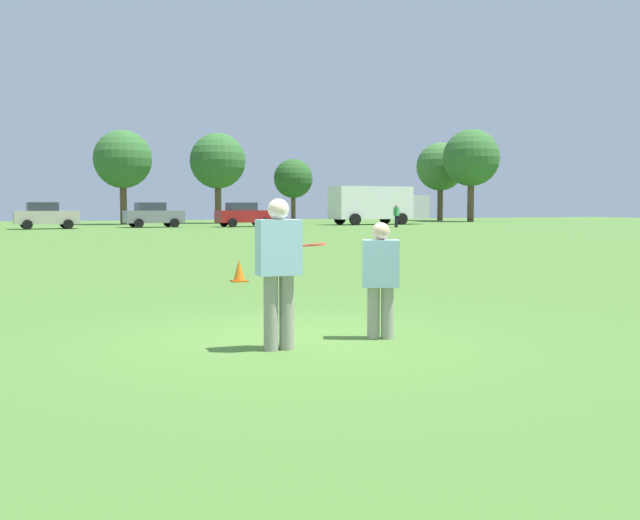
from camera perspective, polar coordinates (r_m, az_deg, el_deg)
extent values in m
plane|color=#47702D|center=(9.12, -2.02, -6.02)|extent=(147.97, 147.97, 0.00)
cylinder|color=gray|center=(8.39, -3.72, -4.01)|extent=(0.16, 0.16, 0.84)
cylinder|color=gray|center=(8.44, -2.53, -3.96)|extent=(0.16, 0.16, 0.84)
cube|color=#9EC6E5|center=(8.35, -3.15, 0.96)|extent=(0.49, 0.30, 0.61)
sphere|color=beige|center=(8.33, -3.16, 3.84)|extent=(0.24, 0.24, 0.24)
cylinder|color=gray|center=(9.17, 5.09, -3.99)|extent=(0.15, 0.15, 0.63)
cylinder|color=gray|center=(9.16, 4.05, -3.99)|extent=(0.15, 0.15, 0.63)
cube|color=#9EC6E5|center=(9.10, 4.59, -0.26)|extent=(0.50, 0.41, 0.57)
sphere|color=#D8AD8C|center=(9.07, 4.61, 2.17)|extent=(0.22, 0.22, 0.22)
cylinder|color=#E54C33|center=(8.48, -0.47, 1.15)|extent=(0.27, 0.27, 0.05)
cube|color=#D8590C|center=(16.06, -6.11, -1.58)|extent=(0.32, 0.32, 0.03)
cone|color=orange|center=(16.04, -6.12, -0.72)|extent=(0.24, 0.24, 0.45)
cube|color=#B7AD99|center=(54.95, -19.93, 3.03)|extent=(4.27, 1.98, 0.90)
cube|color=#2D333D|center=(54.92, -20.21, 3.77)|extent=(2.07, 1.72, 0.64)
cylinder|color=black|center=(56.10, -18.70, 2.62)|extent=(0.67, 0.25, 0.66)
cylinder|color=black|center=(54.12, -18.44, 2.57)|extent=(0.67, 0.25, 0.66)
cylinder|color=black|center=(55.85, -21.35, 2.54)|extent=(0.67, 0.25, 0.66)
cylinder|color=black|center=(53.85, -21.19, 2.50)|extent=(0.67, 0.25, 0.66)
cube|color=slate|center=(56.95, -12.43, 3.21)|extent=(4.27, 1.98, 0.90)
cube|color=#2D333D|center=(56.89, -12.68, 3.93)|extent=(2.07, 1.72, 0.64)
cylinder|color=black|center=(58.24, -11.39, 2.80)|extent=(0.67, 0.25, 0.66)
cylinder|color=black|center=(56.31, -10.89, 2.76)|extent=(0.67, 0.25, 0.66)
cylinder|color=black|center=(57.66, -13.91, 2.75)|extent=(0.67, 0.25, 0.66)
cylinder|color=black|center=(55.70, -13.49, 2.71)|extent=(0.67, 0.25, 0.66)
cube|color=maroon|center=(57.32, -5.70, 3.29)|extent=(4.27, 1.98, 0.90)
cube|color=#2D333D|center=(57.23, -5.94, 4.01)|extent=(2.07, 1.72, 0.64)
cylinder|color=black|center=(58.72, -4.84, 2.88)|extent=(0.67, 0.25, 0.66)
cylinder|color=black|center=(56.86, -4.12, 2.84)|extent=(0.67, 0.25, 0.66)
cylinder|color=black|center=(57.85, -7.25, 2.84)|extent=(0.67, 0.25, 0.66)
cylinder|color=black|center=(55.96, -6.61, 2.80)|extent=(0.67, 0.25, 0.66)
cube|color=white|center=(63.42, 3.85, 4.33)|extent=(6.90, 2.79, 2.70)
cube|color=#B2B2B7|center=(65.59, 7.05, 4.00)|extent=(1.90, 2.38, 2.00)
cylinder|color=black|center=(65.72, 4.94, 3.14)|extent=(0.97, 0.32, 0.96)
cylinder|color=black|center=(63.38, 6.20, 3.10)|extent=(0.97, 0.32, 0.96)
cylinder|color=black|center=(63.59, 1.50, 3.12)|extent=(0.97, 0.32, 0.96)
cylinder|color=black|center=(61.17, 2.67, 3.08)|extent=(0.97, 0.32, 0.96)
cylinder|color=black|center=(55.35, 5.74, 2.90)|extent=(0.16, 0.16, 0.85)
cylinder|color=black|center=(55.51, 5.81, 2.90)|extent=(0.16, 0.16, 0.85)
cube|color=#338C4C|center=(55.42, 5.78, 3.65)|extent=(0.53, 0.49, 0.60)
sphere|color=tan|center=(55.42, 5.78, 4.08)|extent=(0.23, 0.23, 0.23)
cylinder|color=brown|center=(65.78, -14.59, 4.09)|extent=(0.57, 0.57, 3.41)
sphere|color=#33662D|center=(65.89, -14.65, 7.37)|extent=(4.87, 4.87, 4.87)
cylinder|color=brown|center=(68.59, -7.69, 4.21)|extent=(0.58, 0.58, 3.48)
sphere|color=#33662D|center=(68.70, -7.72, 7.42)|extent=(4.97, 4.97, 4.97)
cylinder|color=brown|center=(71.40, -2.02, 3.88)|extent=(0.43, 0.43, 2.57)
sphere|color=#285623|center=(71.44, -2.03, 6.17)|extent=(3.68, 3.68, 3.68)
cylinder|color=brown|center=(80.83, 9.04, 4.20)|extent=(0.59, 0.59, 3.53)
sphere|color=#3D7033|center=(80.93, 9.07, 6.97)|extent=(5.05, 5.05, 5.05)
cylinder|color=brown|center=(76.45, 11.29, 4.32)|extent=(0.65, 0.65, 3.92)
sphere|color=#33662D|center=(76.60, 11.34, 7.57)|extent=(5.60, 5.60, 5.60)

